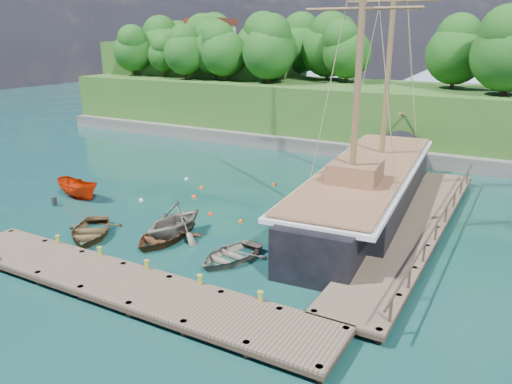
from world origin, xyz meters
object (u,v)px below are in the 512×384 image
at_px(motorboat_orange, 79,198).
at_px(rowboat_1, 175,237).
at_px(rowboat_3, 230,260).
at_px(cabin_boat_white, 306,249).
at_px(rowboat_0, 91,237).
at_px(rowboat_2, 164,241).
at_px(schooner, 367,192).

bearing_deg(motorboat_orange, rowboat_1, -95.31).
distance_m(rowboat_3, cabin_boat_white, 4.21).
distance_m(rowboat_1, rowboat_3, 4.51).
relative_size(rowboat_0, cabin_boat_white, 0.80).
height_order(motorboat_orange, cabin_boat_white, cabin_boat_white).
relative_size(rowboat_2, motorboat_orange, 1.10).
bearing_deg(schooner, cabin_boat_white, -100.92).
relative_size(cabin_boat_white, schooner, 0.18).
distance_m(motorboat_orange, cabin_boat_white, 17.44).
bearing_deg(schooner, rowboat_1, -134.13).
bearing_deg(rowboat_2, rowboat_3, -5.58).
height_order(rowboat_1, motorboat_orange, rowboat_1).
height_order(rowboat_1, cabin_boat_white, rowboat_1).
bearing_deg(rowboat_3, motorboat_orange, 178.42).
distance_m(rowboat_2, schooner, 13.41).
bearing_deg(cabin_boat_white, motorboat_orange, 171.38).
bearing_deg(cabin_boat_white, rowboat_1, -171.92).
bearing_deg(rowboat_0, motorboat_orange, 107.59).
bearing_deg(rowboat_2, cabin_boat_white, 19.39).
bearing_deg(rowboat_1, rowboat_2, -99.52).
bearing_deg(rowboat_1, rowboat_3, -10.09).
xyz_separation_m(rowboat_0, rowboat_2, (4.02, 1.58, 0.00)).
bearing_deg(rowboat_0, schooner, 9.67).
bearing_deg(motorboat_orange, rowboat_3, -95.70).
relative_size(rowboat_1, cabin_boat_white, 0.77).
xyz_separation_m(motorboat_orange, schooner, (18.28, 7.50, 1.23)).
height_order(rowboat_0, rowboat_2, rowboat_0).
bearing_deg(rowboat_3, rowboat_0, -160.33).
height_order(rowboat_2, motorboat_orange, motorboat_orange).
height_order(rowboat_3, cabin_boat_white, cabin_boat_white).
xyz_separation_m(rowboat_1, rowboat_3, (4.38, -1.08, 0.00)).
bearing_deg(rowboat_2, rowboat_0, -159.99).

